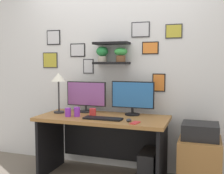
{
  "coord_description": "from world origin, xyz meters",
  "views": [
    {
      "loc": [
        1.14,
        -3.02,
        1.39
      ],
      "look_at": [
        0.1,
        0.05,
        1.1
      ],
      "focal_mm": 44.66,
      "sensor_mm": 36.0,
      "label": 1
    }
  ],
  "objects_px": {
    "drawer_cabinet": "(199,164)",
    "printer": "(200,131)",
    "computer_mouse": "(129,120)",
    "pen_cup": "(68,112)",
    "monitor_right": "(133,97)",
    "monitor_left": "(86,96)",
    "cell_phone": "(135,123)",
    "computer_tower_right": "(149,168)",
    "keyboard": "(103,118)",
    "desk_lamp": "(59,81)",
    "coffee_mug": "(93,112)",
    "desk": "(104,133)",
    "water_cup": "(77,112)"
  },
  "relations": [
    {
      "from": "drawer_cabinet",
      "to": "printer",
      "type": "distance_m",
      "value": 0.37
    },
    {
      "from": "computer_mouse",
      "to": "pen_cup",
      "type": "distance_m",
      "value": 0.75
    },
    {
      "from": "printer",
      "to": "drawer_cabinet",
      "type": "bearing_deg",
      "value": 90.0
    },
    {
      "from": "monitor_right",
      "to": "printer",
      "type": "xyz_separation_m",
      "value": [
        0.79,
        -0.15,
        -0.32
      ]
    },
    {
      "from": "monitor_left",
      "to": "drawer_cabinet",
      "type": "bearing_deg",
      "value": -6.26
    },
    {
      "from": "cell_phone",
      "to": "computer_tower_right",
      "type": "relative_size",
      "value": 0.35
    },
    {
      "from": "monitor_left",
      "to": "keyboard",
      "type": "xyz_separation_m",
      "value": [
        0.36,
        -0.36,
        -0.2
      ]
    },
    {
      "from": "computer_tower_right",
      "to": "printer",
      "type": "bearing_deg",
      "value": 4.46
    },
    {
      "from": "pen_cup",
      "to": "drawer_cabinet",
      "type": "bearing_deg",
      "value": 7.26
    },
    {
      "from": "monitor_right",
      "to": "drawer_cabinet",
      "type": "relative_size",
      "value": 0.92
    },
    {
      "from": "monitor_right",
      "to": "keyboard",
      "type": "xyz_separation_m",
      "value": [
        -0.25,
        -0.36,
        -0.21
      ]
    },
    {
      "from": "monitor_left",
      "to": "computer_mouse",
      "type": "height_order",
      "value": "monitor_left"
    },
    {
      "from": "desk_lamp",
      "to": "coffee_mug",
      "type": "xyz_separation_m",
      "value": [
        0.48,
        -0.05,
        -0.36
      ]
    },
    {
      "from": "computer_mouse",
      "to": "printer",
      "type": "xyz_separation_m",
      "value": [
        0.73,
        0.22,
        -0.11
      ]
    },
    {
      "from": "monitor_right",
      "to": "desk",
      "type": "bearing_deg",
      "value": -151.79
    },
    {
      "from": "keyboard",
      "to": "drawer_cabinet",
      "type": "xyz_separation_m",
      "value": [
        1.04,
        0.21,
        -0.48
      ]
    },
    {
      "from": "monitor_left",
      "to": "printer",
      "type": "relative_size",
      "value": 1.39
    },
    {
      "from": "monitor_left",
      "to": "computer_tower_right",
      "type": "bearing_deg",
      "value": -12.93
    },
    {
      "from": "coffee_mug",
      "to": "computer_mouse",
      "type": "bearing_deg",
      "value": -17.95
    },
    {
      "from": "computer_mouse",
      "to": "cell_phone",
      "type": "relative_size",
      "value": 0.64
    },
    {
      "from": "desk",
      "to": "computer_mouse",
      "type": "xyz_separation_m",
      "value": [
        0.36,
        -0.21,
        0.23
      ]
    },
    {
      "from": "printer",
      "to": "desk",
      "type": "bearing_deg",
      "value": -179.47
    },
    {
      "from": "desk_lamp",
      "to": "printer",
      "type": "xyz_separation_m",
      "value": [
        1.7,
        0.02,
        -0.5
      ]
    },
    {
      "from": "monitor_right",
      "to": "computer_mouse",
      "type": "height_order",
      "value": "monitor_right"
    },
    {
      "from": "water_cup",
      "to": "desk_lamp",
      "type": "bearing_deg",
      "value": 157.06
    },
    {
      "from": "monitor_right",
      "to": "computer_tower_right",
      "type": "xyz_separation_m",
      "value": [
        0.24,
        -0.2,
        -0.78
      ]
    },
    {
      "from": "printer",
      "to": "keyboard",
      "type": "bearing_deg",
      "value": -168.7
    },
    {
      "from": "coffee_mug",
      "to": "computer_tower_right",
      "type": "bearing_deg",
      "value": 1.88
    },
    {
      "from": "coffee_mug",
      "to": "pen_cup",
      "type": "bearing_deg",
      "value": -154.66
    },
    {
      "from": "monitor_right",
      "to": "desk_lamp",
      "type": "height_order",
      "value": "desk_lamp"
    },
    {
      "from": "monitor_left",
      "to": "desk_lamp",
      "type": "relative_size",
      "value": 1.04
    },
    {
      "from": "desk",
      "to": "pen_cup",
      "type": "height_order",
      "value": "pen_cup"
    },
    {
      "from": "keyboard",
      "to": "water_cup",
      "type": "distance_m",
      "value": 0.35
    },
    {
      "from": "monitor_right",
      "to": "water_cup",
      "type": "relative_size",
      "value": 4.76
    },
    {
      "from": "computer_tower_right",
      "to": "cell_phone",
      "type": "bearing_deg",
      "value": -112.83
    },
    {
      "from": "computer_mouse",
      "to": "monitor_right",
      "type": "bearing_deg",
      "value": 98.68
    },
    {
      "from": "cell_phone",
      "to": "coffee_mug",
      "type": "bearing_deg",
      "value": 169.48
    },
    {
      "from": "cell_phone",
      "to": "computer_mouse",
      "type": "bearing_deg",
      "value": 154.52
    },
    {
      "from": "cell_phone",
      "to": "pen_cup",
      "type": "distance_m",
      "value": 0.84
    },
    {
      "from": "monitor_left",
      "to": "cell_phone",
      "type": "height_order",
      "value": "monitor_left"
    },
    {
      "from": "cell_phone",
      "to": "printer",
      "type": "xyz_separation_m",
      "value": [
        0.65,
        0.28,
        -0.1
      ]
    },
    {
      "from": "computer_tower_right",
      "to": "drawer_cabinet",
      "type": "bearing_deg",
      "value": 4.46
    },
    {
      "from": "coffee_mug",
      "to": "pen_cup",
      "type": "relative_size",
      "value": 0.9
    },
    {
      "from": "desk",
      "to": "drawer_cabinet",
      "type": "distance_m",
      "value": 1.13
    },
    {
      "from": "desk_lamp",
      "to": "coffee_mug",
      "type": "relative_size",
      "value": 5.61
    },
    {
      "from": "monitor_left",
      "to": "keyboard",
      "type": "relative_size",
      "value": 1.2
    },
    {
      "from": "computer_mouse",
      "to": "coffee_mug",
      "type": "distance_m",
      "value": 0.51
    },
    {
      "from": "cell_phone",
      "to": "desk",
      "type": "bearing_deg",
      "value": 158.96
    },
    {
      "from": "printer",
      "to": "computer_tower_right",
      "type": "distance_m",
      "value": 0.71
    },
    {
      "from": "desk_lamp",
      "to": "keyboard",
      "type": "bearing_deg",
      "value": -15.93
    }
  ]
}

